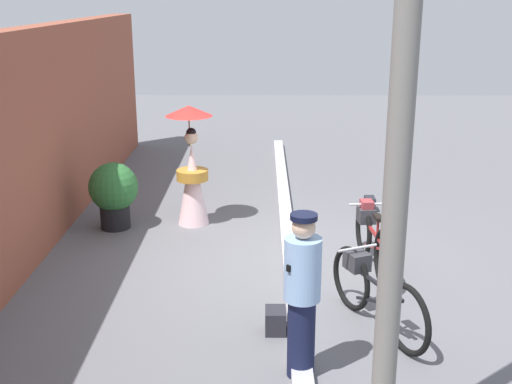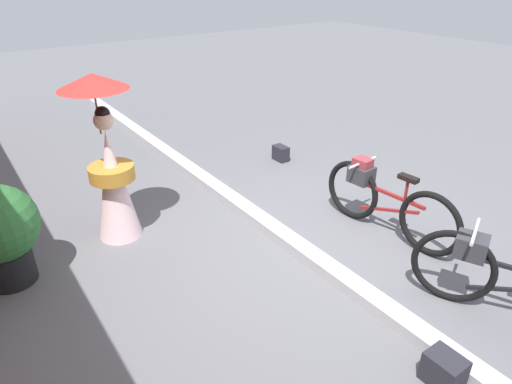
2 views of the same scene
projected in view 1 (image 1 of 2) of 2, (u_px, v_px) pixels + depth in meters
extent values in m
plane|color=slate|center=(290.00, 261.00, 8.77)|extent=(30.00, 30.00, 0.00)
cube|color=brown|center=(17.00, 151.00, 8.36)|extent=(14.00, 0.40, 3.03)
cube|color=#B2B2B7|center=(290.00, 256.00, 8.75)|extent=(14.00, 0.20, 0.12)
torus|color=black|center=(351.00, 278.00, 7.34)|extent=(0.70, 0.36, 0.74)
torus|color=black|center=(407.00, 319.00, 6.42)|extent=(0.70, 0.36, 0.74)
cube|color=black|center=(378.00, 284.00, 6.83)|extent=(0.82, 0.39, 0.04)
cube|color=black|center=(377.00, 302.00, 6.89)|extent=(0.72, 0.34, 0.28)
cylinder|color=black|center=(389.00, 281.00, 6.63)|extent=(0.03, 0.03, 0.30)
cube|color=black|center=(390.00, 267.00, 6.59)|extent=(0.24, 0.17, 0.05)
cylinder|color=silver|center=(358.00, 248.00, 7.13)|extent=(0.22, 0.45, 0.03)
cube|color=#333338|center=(357.00, 261.00, 7.17)|extent=(0.33, 0.31, 0.20)
torus|color=black|center=(364.00, 229.00, 8.88)|extent=(0.74, 0.13, 0.73)
torus|color=black|center=(384.00, 259.00, 7.89)|extent=(0.74, 0.13, 0.73)
cube|color=maroon|center=(374.00, 232.00, 8.34)|extent=(0.87, 0.11, 0.04)
cube|color=maroon|center=(373.00, 247.00, 8.40)|extent=(0.76, 0.10, 0.27)
cylinder|color=maroon|center=(378.00, 229.00, 8.13)|extent=(0.03, 0.03, 0.30)
cube|color=black|center=(378.00, 218.00, 8.09)|extent=(0.23, 0.11, 0.05)
cylinder|color=silver|center=(367.00, 204.00, 8.66)|extent=(0.07, 0.48, 0.03)
cube|color=#333338|center=(366.00, 215.00, 8.71)|extent=(0.28, 0.24, 0.20)
cube|color=maroon|center=(367.00, 206.00, 8.67)|extent=(0.21, 0.18, 0.14)
cylinder|color=#141938|center=(301.00, 337.00, 6.03)|extent=(0.26, 0.26, 0.79)
cylinder|color=#8CB2E0|center=(303.00, 269.00, 5.83)|extent=(0.34, 0.34, 0.59)
sphere|color=#D8B293|center=(304.00, 227.00, 5.71)|extent=(0.21, 0.21, 0.21)
cylinder|color=black|center=(304.00, 217.00, 5.68)|extent=(0.25, 0.25, 0.05)
cube|color=black|center=(303.00, 263.00, 5.81)|extent=(0.28, 0.31, 0.06)
cone|color=silver|center=(193.00, 184.00, 10.01)|extent=(0.48, 0.48, 1.28)
cylinder|color=#C1842D|center=(192.00, 175.00, 9.97)|extent=(0.49, 0.49, 0.16)
sphere|color=beige|center=(191.00, 137.00, 9.79)|extent=(0.21, 0.21, 0.21)
sphere|color=black|center=(191.00, 133.00, 9.77)|extent=(0.15, 0.15, 0.15)
cylinder|color=olive|center=(189.00, 129.00, 9.81)|extent=(0.02, 0.02, 0.55)
cone|color=red|center=(189.00, 111.00, 9.73)|extent=(0.71, 0.71, 0.16)
cylinder|color=black|center=(115.00, 217.00, 9.96)|extent=(0.45, 0.45, 0.36)
sphere|color=#2D6B33|center=(113.00, 187.00, 9.82)|extent=(0.75, 0.75, 0.75)
sphere|color=#2D6B33|center=(124.00, 189.00, 10.02)|extent=(0.41, 0.41, 0.41)
cube|color=#26262D|center=(276.00, 321.00, 6.89)|extent=(0.28, 0.22, 0.26)
cube|color=black|center=(282.00, 315.00, 6.87)|extent=(0.23, 0.08, 0.09)
cube|color=#26262D|center=(370.00, 204.00, 10.76)|extent=(0.26, 0.16, 0.23)
cube|color=black|center=(373.00, 201.00, 10.74)|extent=(0.22, 0.06, 0.08)
cylinder|color=slate|center=(398.00, 157.00, 4.38)|extent=(0.18, 0.18, 4.80)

